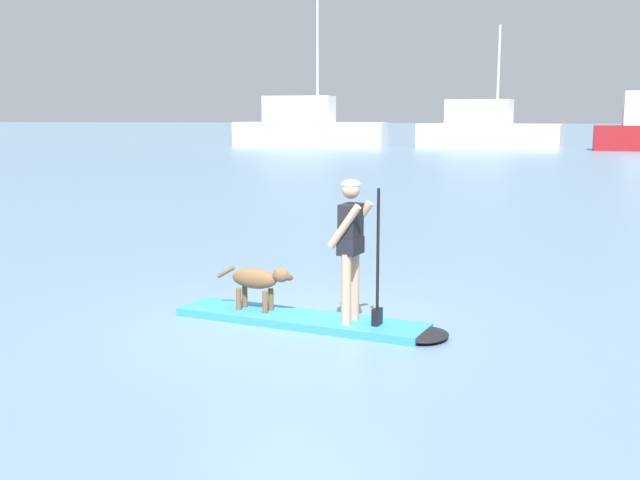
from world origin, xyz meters
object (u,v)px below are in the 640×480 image
object	(u,v)px
dog	(258,280)
moored_boat_starboard	(487,130)
moored_boat_far_port	(307,127)
paddleboard	(316,321)
person_paddler	(352,240)

from	to	relation	value
dog	moored_boat_starboard	distance (m)	51.36
moored_boat_far_port	paddleboard	bearing A→B (deg)	-74.43
paddleboard	moored_boat_far_port	size ratio (longest dim) A/B	0.29
dog	person_paddler	bearing A→B (deg)	-10.56
moored_boat_far_port	moored_boat_starboard	xyz separation A→B (m)	(13.73, 1.33, -0.12)
paddleboard	dog	size ratio (longest dim) A/B	3.26
moored_boat_starboard	person_paddler	bearing A→B (deg)	-89.21
paddleboard	moored_boat_starboard	size ratio (longest dim) A/B	0.33
dog	moored_boat_far_port	size ratio (longest dim) A/B	0.09
dog	paddleboard	bearing A→B (deg)	-10.56
paddleboard	moored_boat_far_port	bearing A→B (deg)	105.57
person_paddler	dog	size ratio (longest dim) A/B	1.57
paddleboard	moored_boat_starboard	distance (m)	51.52
paddleboard	dog	world-z (taller)	dog
moored_boat_far_port	moored_boat_starboard	bearing A→B (deg)	5.52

